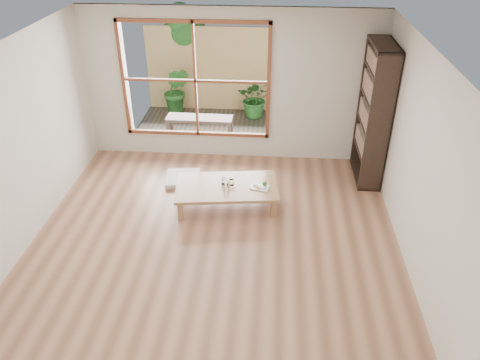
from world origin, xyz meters
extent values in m
plane|color=#B07A58|center=(0.00, 0.00, 0.00)|extent=(5.00, 5.00, 0.00)
cube|color=#967149|center=(0.07, 0.84, 0.31)|extent=(1.61, 1.03, 0.05)
cube|color=#967149|center=(-0.56, 0.41, 0.14)|extent=(0.08, 0.08, 0.28)
cube|color=#967149|center=(-0.65, 1.11, 0.14)|extent=(0.08, 0.08, 0.28)
cube|color=#967149|center=(0.79, 0.58, 0.14)|extent=(0.08, 0.08, 0.28)
cube|color=#967149|center=(0.71, 1.27, 0.14)|extent=(0.08, 0.08, 0.28)
cube|color=beige|center=(-0.72, 1.48, 0.04)|extent=(0.61, 0.61, 0.08)
cube|color=#2D2119|center=(2.30, 1.88, 1.11)|extent=(0.36, 1.00, 2.23)
cylinder|color=silver|center=(0.08, 0.76, 0.40)|extent=(0.07, 0.07, 0.14)
cylinder|color=silver|center=(0.14, 0.87, 0.38)|extent=(0.07, 0.07, 0.10)
cylinder|color=silver|center=(0.02, 0.94, 0.37)|extent=(0.06, 0.06, 0.08)
cylinder|color=silver|center=(0.03, 0.88, 0.38)|extent=(0.07, 0.07, 0.09)
cube|color=white|center=(0.57, 0.83, 0.34)|extent=(0.31, 0.26, 0.02)
sphere|color=#35712D|center=(0.64, 0.86, 0.38)|extent=(0.07, 0.07, 0.07)
cube|color=gold|center=(0.54, 0.79, 0.36)|extent=(0.06, 0.05, 0.02)
cube|color=beige|center=(0.51, 0.86, 0.36)|extent=(0.07, 0.06, 0.02)
cylinder|color=silver|center=(0.60, 0.77, 0.35)|extent=(0.15, 0.05, 0.01)
cube|color=#352F27|center=(-0.60, 3.56, 0.00)|extent=(2.80, 2.00, 0.05)
cube|color=#2D2119|center=(-0.68, 3.12, 0.40)|extent=(1.28, 0.40, 0.05)
cube|color=#2D2119|center=(-1.28, 2.99, 0.20)|extent=(0.06, 0.06, 0.35)
cube|color=#2D2119|center=(-1.28, 3.28, 0.20)|extent=(0.06, 0.06, 0.35)
cube|color=#2D2119|center=(-0.09, 2.97, 0.20)|extent=(0.06, 0.06, 0.35)
cube|color=#2D2119|center=(-0.09, 3.26, 0.20)|extent=(0.06, 0.06, 0.35)
cube|color=tan|center=(-0.60, 4.56, 0.90)|extent=(2.80, 0.06, 1.80)
imported|color=#296425|center=(0.35, 4.18, 0.43)|extent=(0.76, 0.66, 0.82)
imported|color=#296425|center=(-1.33, 4.22, 0.53)|extent=(0.62, 0.53, 1.02)
cylinder|color=#4C3D2D|center=(-1.30, 4.86, 0.80)|extent=(0.14, 0.14, 1.60)
sphere|color=#296425|center=(-1.18, 4.86, 1.65)|extent=(0.84, 0.84, 0.84)
sphere|color=#296425|center=(-1.45, 4.94, 1.45)|extent=(0.70, 0.70, 0.70)
sphere|color=#296425|center=(-1.27, 4.76, 1.90)|extent=(0.64, 0.64, 0.64)
camera|label=1|loc=(0.73, -5.07, 4.04)|focal=35.00mm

